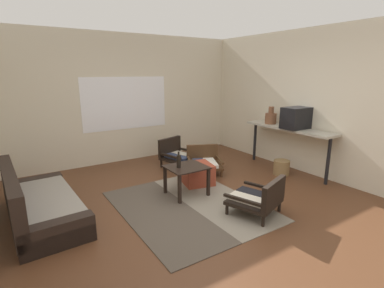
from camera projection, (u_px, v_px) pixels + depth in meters
The scene contains 15 objects.
ground_plane at pixel (207, 212), 4.08m from camera, with size 7.80×7.80×0.00m, color #56331E.
far_wall_with_window at pixel (124, 99), 6.25m from camera, with size 5.60×0.13×2.70m.
side_wall_right at pixel (314, 103), 5.41m from camera, with size 0.12×6.60×2.70m, color beige.
area_rug at pixel (189, 206), 4.26m from camera, with size 1.86×2.30×0.01m.
couch at pixel (38, 205), 3.81m from camera, with size 0.89×1.87×0.73m.
coffee_table at pixel (186, 172), 4.57m from camera, with size 0.60×0.54×0.47m.
armchair_by_window at pixel (176, 154), 6.02m from camera, with size 0.75×0.76×0.57m.
armchair_striped_foreground at pixel (259, 198), 3.95m from camera, with size 0.79×0.79×0.54m.
armchair_corner at pixel (204, 161), 5.67m from camera, with size 0.82×0.81×0.50m.
ottoman_orange at pixel (197, 174), 5.08m from camera, with size 0.49×0.49×0.36m, color #993D28.
console_shelf at pixel (288, 132), 5.62m from camera, with size 0.42×1.87×0.88m.
crt_television at pixel (296, 118), 5.42m from camera, with size 0.53×0.35×0.40m.
clay_vase at pixel (271, 118), 5.95m from camera, with size 0.23×0.23×0.35m.
glass_bottle at pixel (179, 161), 4.48m from camera, with size 0.07×0.07×0.25m.
wicker_basket at pixel (281, 167), 5.55m from camera, with size 0.30×0.30×0.28m, color olive.
Camera 1 is at (-2.20, -3.02, 1.92)m, focal length 27.18 mm.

